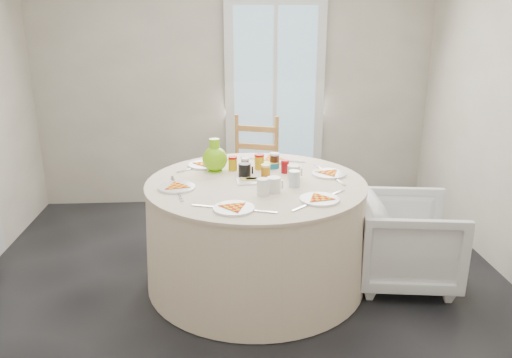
{
  "coord_description": "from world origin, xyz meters",
  "views": [
    {
      "loc": [
        -0.12,
        -3.1,
        1.89
      ],
      "look_at": [
        0.1,
        0.26,
        0.8
      ],
      "focal_mm": 35.0,
      "sensor_mm": 36.0,
      "label": 1
    }
  ],
  "objects": [
    {
      "name": "butter_tub",
      "position": [
        0.22,
        0.57,
        0.79
      ],
      "size": [
        0.14,
        0.12,
        0.05
      ],
      "primitive_type": "cube",
      "rotation": [
        0.0,
        0.0,
        0.27
      ],
      "color": "#0E6D89",
      "rests_on": "table"
    },
    {
      "name": "mugs_glasses",
      "position": [
        0.21,
        0.25,
        0.81
      ],
      "size": [
        0.88,
        0.88,
        0.12
      ],
      "primitive_type": null,
      "rotation": [
        0.0,
        0.0,
        0.38
      ],
      "color": "#ADADAD",
      "rests_on": "table"
    },
    {
      "name": "floor",
      "position": [
        0.0,
        0.0,
        0.0
      ],
      "size": [
        4.0,
        4.0,
        0.0
      ],
      "primitive_type": "plane",
      "color": "black",
      "rests_on": "ground"
    },
    {
      "name": "place_settings",
      "position": [
        0.1,
        0.26,
        0.77
      ],
      "size": [
        1.73,
        1.73,
        0.03
      ],
      "primitive_type": null,
      "rotation": [
        0.0,
        0.0,
        -0.31
      ],
      "color": "silver",
      "rests_on": "table"
    },
    {
      "name": "glass_door",
      "position": [
        0.4,
        1.95,
        1.05
      ],
      "size": [
        1.0,
        0.08,
        2.1
      ],
      "primitive_type": "cube",
      "color": "silver",
      "rests_on": "floor"
    },
    {
      "name": "armchair",
      "position": [
        1.2,
        0.16,
        0.39
      ],
      "size": [
        0.74,
        0.78,
        0.72
      ],
      "primitive_type": "imported",
      "rotation": [
        0.0,
        0.0,
        1.44
      ],
      "color": "white",
      "rests_on": "floor"
    },
    {
      "name": "wall_back",
      "position": [
        0.0,
        2.0,
        1.3
      ],
      "size": [
        4.0,
        0.02,
        2.6
      ],
      "primitive_type": "cube",
      "color": "#BCB5A3",
      "rests_on": "floor"
    },
    {
      "name": "wooden_chair",
      "position": [
        0.13,
        1.36,
        0.47
      ],
      "size": [
        0.57,
        0.56,
        1.02
      ],
      "primitive_type": null,
      "rotation": [
        0.0,
        0.0,
        -0.32
      ],
      "color": "#A17536",
      "rests_on": "floor"
    },
    {
      "name": "table",
      "position": [
        0.1,
        0.26,
        0.38
      ],
      "size": [
        1.61,
        1.61,
        0.82
      ],
      "primitive_type": "cylinder",
      "color": "beige",
      "rests_on": "floor"
    },
    {
      "name": "cheese_platter",
      "position": [
        0.09,
        0.25,
        0.77
      ],
      "size": [
        0.26,
        0.18,
        0.03
      ],
      "primitive_type": null,
      "rotation": [
        0.0,
        0.0,
        0.08
      ],
      "color": "silver",
      "rests_on": "table"
    },
    {
      "name": "jar_cluster",
      "position": [
        0.13,
        0.49,
        0.82
      ],
      "size": [
        0.48,
        0.33,
        0.13
      ],
      "primitive_type": null,
      "rotation": [
        0.0,
        0.0,
        -0.26
      ],
      "color": "brown",
      "rests_on": "table"
    },
    {
      "name": "green_pitcher",
      "position": [
        -0.19,
        0.53,
        0.87
      ],
      "size": [
        0.23,
        0.23,
        0.24
      ],
      "primitive_type": null,
      "rotation": [
        0.0,
        0.0,
        0.22
      ],
      "color": "#7AC90E",
      "rests_on": "table"
    }
  ]
}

